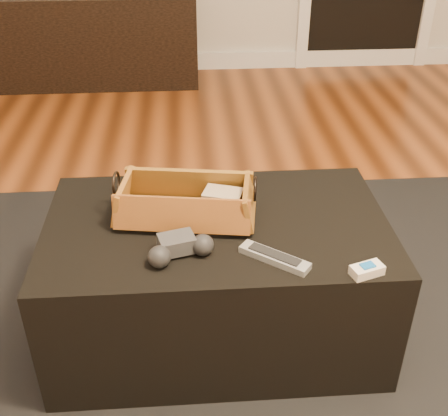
{
  "coord_description": "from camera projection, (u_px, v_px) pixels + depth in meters",
  "views": [
    {
      "loc": [
        -0.01,
        -1.33,
        1.33
      ],
      "look_at": [
        0.08,
        0.0,
        0.49
      ],
      "focal_mm": 45.0,
      "sensor_mm": 36.0,
      "label": 1
    }
  ],
  "objects": [
    {
      "name": "floor",
      "position": [
        199.0,
        338.0,
        1.84
      ],
      "size": [
        5.0,
        5.5,
        0.01
      ],
      "primitive_type": "cube",
      "color": "brown",
      "rests_on": "ground"
    },
    {
      "name": "baseboard",
      "position": [
        186.0,
        61.0,
        4.11
      ],
      "size": [
        5.0,
        0.04,
        0.12
      ],
      "primitive_type": "cube",
      "color": "white",
      "rests_on": "floor"
    },
    {
      "name": "media_cabinet",
      "position": [
        85.0,
        39.0,
        3.76
      ],
      "size": [
        1.5,
        0.45,
        0.59
      ],
      "primitive_type": "cube",
      "color": "black",
      "rests_on": "floor"
    },
    {
      "name": "area_rug",
      "position": [
        219.0,
        340.0,
        1.81
      ],
      "size": [
        2.6,
        2.0,
        0.01
      ],
      "primitive_type": "cube",
      "color": "black",
      "rests_on": "floor"
    },
    {
      "name": "ottoman",
      "position": [
        217.0,
        278.0,
        1.74
      ],
      "size": [
        1.0,
        0.6,
        0.42
      ],
      "primitive_type": "cube",
      "color": "black",
      "rests_on": "area_rug"
    },
    {
      "name": "tv_remote",
      "position": [
        178.0,
        212.0,
        1.63
      ],
      "size": [
        0.21,
        0.06,
        0.02
      ],
      "primitive_type": "cube",
      "rotation": [
        0.0,
        0.0,
        -0.05
      ],
      "color": "black",
      "rests_on": "wicker_basket"
    },
    {
      "name": "cloth_bundle",
      "position": [
        223.0,
        200.0,
        1.65
      ],
      "size": [
        0.13,
        0.11,
        0.06
      ],
      "primitive_type": "cube",
      "rotation": [
        0.0,
        0.0,
        -0.33
      ],
      "color": "tan",
      "rests_on": "wicker_basket"
    },
    {
      "name": "wicker_basket",
      "position": [
        186.0,
        203.0,
        1.63
      ],
      "size": [
        0.43,
        0.27,
        0.14
      ],
      "color": "#B06727",
      "rests_on": "ottoman"
    },
    {
      "name": "game_controller",
      "position": [
        180.0,
        248.0,
        1.47
      ],
      "size": [
        0.19,
        0.14,
        0.06
      ],
      "color": "#343437",
      "rests_on": "ottoman"
    },
    {
      "name": "silver_remote",
      "position": [
        275.0,
        257.0,
        1.47
      ],
      "size": [
        0.18,
        0.15,
        0.02
      ],
      "color": "#95989C",
      "rests_on": "ottoman"
    },
    {
      "name": "cream_gadget",
      "position": [
        367.0,
        270.0,
        1.42
      ],
      "size": [
        0.09,
        0.07,
        0.03
      ],
      "color": "silver",
      "rests_on": "ottoman"
    }
  ]
}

